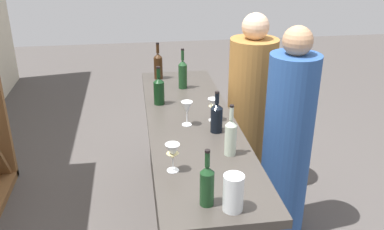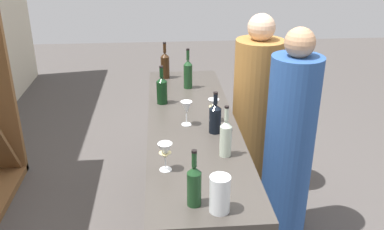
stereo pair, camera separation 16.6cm
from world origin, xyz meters
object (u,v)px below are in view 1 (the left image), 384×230
object	(u,v)px
wine_glass_near_right	(173,153)
wine_bottle_center_near_black	(217,117)
wine_glass_near_left	(213,105)
wine_bottle_second_left_clear_pale	(231,136)
wine_bottle_far_right_amber_brown	(158,65)
person_center_guest	(287,143)
wine_bottle_rightmost_olive_green	(183,73)
wine_glass_near_center	(187,108)
wine_bottle_second_right_dark_green	(159,90)
person_left_guest	(250,113)
water_pitcher	(233,193)
wine_bottle_leftmost_olive_green	(207,184)

from	to	relation	value
wine_glass_near_right	wine_bottle_center_near_black	bearing A→B (deg)	-36.55
wine_glass_near_left	wine_glass_near_right	distance (m)	0.71
wine_bottle_second_left_clear_pale	wine_bottle_far_right_amber_brown	bearing A→B (deg)	12.47
person_center_guest	wine_bottle_center_near_black	bearing A→B (deg)	-0.91
wine_bottle_center_near_black	wine_glass_near_left	xyz separation A→B (m)	(0.18, -0.01, 0.01)
wine_bottle_rightmost_olive_green	person_center_guest	size ratio (longest dim) A/B	0.21
wine_bottle_second_left_clear_pale	wine_glass_near_center	distance (m)	0.48
wine_bottle_second_right_dark_green	wine_glass_near_center	xyz separation A→B (m)	(-0.40, -0.16, 0.01)
wine_glass_near_left	wine_glass_near_center	distance (m)	0.19
wine_glass_near_center	person_center_guest	world-z (taller)	person_center_guest
wine_bottle_rightmost_olive_green	wine_bottle_second_left_clear_pale	bearing A→B (deg)	-173.39
wine_bottle_far_right_amber_brown	wine_glass_near_left	world-z (taller)	wine_bottle_far_right_amber_brown
wine_bottle_rightmost_olive_green	wine_bottle_far_right_amber_brown	bearing A→B (deg)	33.72
wine_bottle_center_near_black	person_left_guest	bearing A→B (deg)	-30.76
wine_bottle_center_near_black	person_center_guest	xyz separation A→B (m)	(0.15, -0.56, -0.31)
wine_bottle_second_right_dark_green	wine_glass_near_left	xyz separation A→B (m)	(-0.35, -0.34, 0.00)
water_pitcher	wine_bottle_far_right_amber_brown	bearing A→B (deg)	6.11
wine_bottle_leftmost_olive_green	person_center_guest	world-z (taller)	person_center_guest
wine_bottle_rightmost_olive_green	water_pitcher	world-z (taller)	wine_bottle_rightmost_olive_green
wine_bottle_rightmost_olive_green	wine_glass_near_right	xyz separation A→B (m)	(-1.28, 0.21, -0.02)
person_center_guest	wine_glass_near_right	bearing A→B (deg)	17.72
wine_glass_near_right	wine_bottle_rightmost_olive_green	bearing A→B (deg)	-9.49
wine_glass_near_left	person_left_guest	distance (m)	0.80
wine_bottle_leftmost_olive_green	water_pitcher	world-z (taller)	wine_bottle_leftmost_olive_green
wine_bottle_second_left_clear_pale	wine_bottle_second_right_dark_green	bearing A→B (deg)	22.88
wine_glass_near_right	person_left_guest	size ratio (longest dim) A/B	0.10
wine_bottle_second_left_clear_pale	wine_bottle_rightmost_olive_green	distance (m)	1.16
wine_bottle_far_right_amber_brown	wine_glass_near_left	distance (m)	0.98
wine_bottle_second_left_clear_pale	wine_glass_near_right	distance (m)	0.37
wine_bottle_second_right_dark_green	wine_glass_near_right	xyz separation A→B (m)	(-0.97, -0.00, 0.00)
wine_glass_near_left	wine_bottle_leftmost_olive_green	bearing A→B (deg)	167.40
wine_bottle_leftmost_olive_green	water_pitcher	bearing A→B (deg)	-117.04
person_left_guest	water_pitcher	bearing A→B (deg)	57.63
wine_bottle_second_left_clear_pale	wine_glass_near_center	xyz separation A→B (m)	(0.43, 0.19, 0.00)
wine_glass_near_center	wine_bottle_second_left_clear_pale	bearing A→B (deg)	-155.89
wine_bottle_center_near_black	person_center_guest	size ratio (longest dim) A/B	0.18
wine_bottle_rightmost_olive_green	wine_bottle_second_right_dark_green	bearing A→B (deg)	145.64
wine_bottle_leftmost_olive_green	person_center_guest	xyz separation A→B (m)	(0.92, -0.75, -0.32)
person_left_guest	person_center_guest	world-z (taller)	person_center_guest
wine_bottle_leftmost_olive_green	person_left_guest	bearing A→B (deg)	-23.10
wine_bottle_center_near_black	water_pitcher	bearing A→B (deg)	174.03
wine_bottle_second_left_clear_pale	person_left_guest	distance (m)	1.20
wine_bottle_far_right_amber_brown	person_center_guest	size ratio (longest dim) A/B	0.20
wine_bottle_center_near_black	person_center_guest	world-z (taller)	person_center_guest
water_pitcher	wine_bottle_second_left_clear_pale	bearing A→B (deg)	-11.61
wine_bottle_center_near_black	wine_glass_near_center	size ratio (longest dim) A/B	1.66
wine_bottle_second_left_clear_pale	wine_bottle_far_right_amber_brown	size ratio (longest dim) A/B	0.97
wine_bottle_second_left_clear_pale	wine_bottle_second_right_dark_green	distance (m)	0.90
wine_glass_near_right	water_pitcher	distance (m)	0.45
wine_bottle_second_left_clear_pale	water_pitcher	size ratio (longest dim) A/B	1.69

